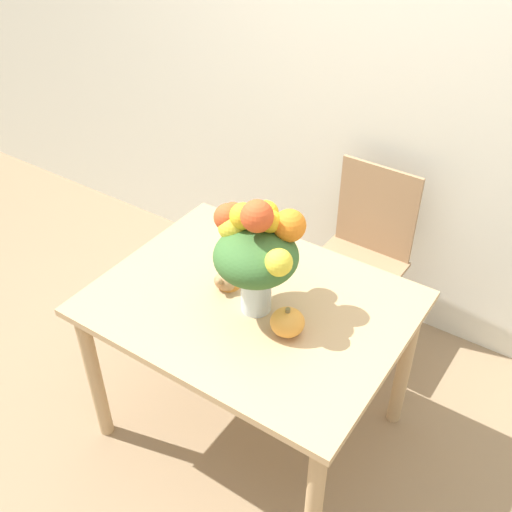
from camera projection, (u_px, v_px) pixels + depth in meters
name	position (u px, v px, depth m)	size (l,w,h in m)	color
ground_plane	(252.00, 424.00, 2.71)	(12.00, 12.00, 0.00)	#8E7556
wall_back	(391.00, 59.00, 2.62)	(8.00, 0.06, 2.70)	silver
dining_table	(251.00, 321.00, 2.32)	(1.16, 0.90, 0.74)	tan
flower_vase	(256.00, 249.00, 2.08)	(0.35, 0.34, 0.47)	silver
pumpkin	(287.00, 322.00, 2.09)	(0.12, 0.12, 0.11)	gold
turkey_figurine	(227.00, 279.00, 2.30)	(0.09, 0.12, 0.07)	#A87A4C
dining_chair_near_window	(360.00, 258.00, 2.90)	(0.43, 0.43, 0.92)	#9E7A56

